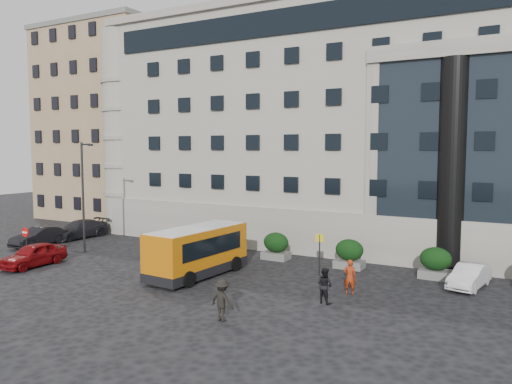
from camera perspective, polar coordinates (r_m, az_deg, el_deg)
ground at (r=28.58m, az=-7.11°, el=-10.37°), size 120.00×120.00×0.00m
civic_building at (r=45.40m, az=16.06°, el=6.63°), size 44.00×24.00×18.00m
entrance_column at (r=32.79m, az=21.53°, el=2.81°), size 1.80×1.80×13.00m
apartment_near at (r=58.43m, az=-14.69°, el=7.24°), size 14.00×14.00×20.00m
apartment_far at (r=74.25m, az=-6.67°, el=7.62°), size 13.00×13.00×22.00m
hedge_a at (r=36.84m, az=-4.97°, el=-5.38°), size 1.80×1.26×1.84m
hedge_b at (r=34.24m, az=2.30°, el=-6.16°), size 1.80×1.26×1.84m
hedge_c at (r=32.28m, az=10.63°, el=-6.93°), size 1.80×1.26×1.84m
hedge_d at (r=31.07m, az=19.83°, el=-7.62°), size 1.80×1.26×1.84m
street_lamp at (r=38.01m, az=-19.11°, el=-0.09°), size 1.16×0.18×8.00m
bus_stop_sign at (r=29.84m, az=7.28°, el=-6.30°), size 0.50×0.08×2.52m
no_entry_sign at (r=36.66m, az=-24.83°, el=-4.74°), size 0.64×0.16×2.32m
minibus at (r=29.91m, az=-6.70°, el=-6.52°), size 2.99×7.09×2.90m
red_truck at (r=49.88m, az=-5.70°, el=-1.88°), size 3.08×5.98×3.13m
parked_car_a at (r=35.29m, az=-24.10°, el=-6.57°), size 1.92×4.44×1.49m
parked_car_b at (r=42.33m, az=-23.58°, el=-4.69°), size 1.84×4.55×1.47m
parked_car_c at (r=44.79m, az=-19.56°, el=-4.03°), size 2.41×5.28×1.50m
parked_car_d at (r=49.43m, az=-9.79°, el=-3.08°), size 2.98×5.15×1.35m
white_taxi at (r=29.83m, az=23.21°, el=-8.82°), size 2.02×4.06×1.28m
pedestrian_a at (r=26.67m, az=10.66°, el=-9.50°), size 0.76×0.59×1.84m
pedestrian_b at (r=25.02m, az=7.85°, el=-10.52°), size 1.02×0.90×1.77m
pedestrian_c at (r=22.41m, az=-3.88°, el=-12.24°), size 1.25×0.80×1.84m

